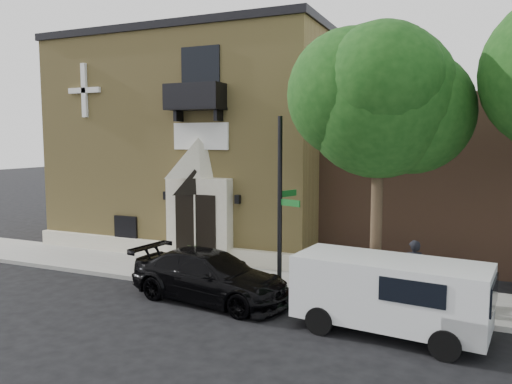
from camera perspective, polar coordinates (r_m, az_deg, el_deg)
ground at (r=16.57m, az=-8.23°, el=-10.81°), size 120.00×120.00×0.00m
sidewalk at (r=17.34m, az=-2.72°, el=-9.73°), size 42.00×3.00×0.15m
church at (r=24.24m, az=-4.48°, el=5.68°), size 12.20×11.01×9.30m
street_tree_left at (r=14.03m, az=13.96°, el=10.27°), size 4.97×4.38×7.77m
black_sedan at (r=15.09m, az=-5.25°, el=-9.56°), size 5.31×2.70×1.48m
cargo_van at (r=12.84m, az=15.77°, el=-11.13°), size 4.79×2.37×1.88m
street_sign at (r=15.15m, az=2.84°, el=-1.37°), size 0.81×1.02×5.33m
fire_hydrant at (r=14.81m, az=12.83°, el=-10.64°), size 0.49×0.39×0.86m
dumpster at (r=14.72m, az=10.67°, el=-10.04°), size 1.81×1.07×1.16m
planter at (r=18.84m, az=-7.45°, el=-7.02°), size 0.83×0.77×0.78m
pedestrian_near at (r=15.35m, az=17.53°, el=-8.45°), size 0.74×0.62×1.74m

